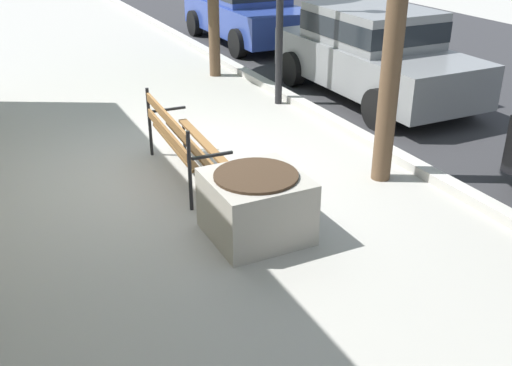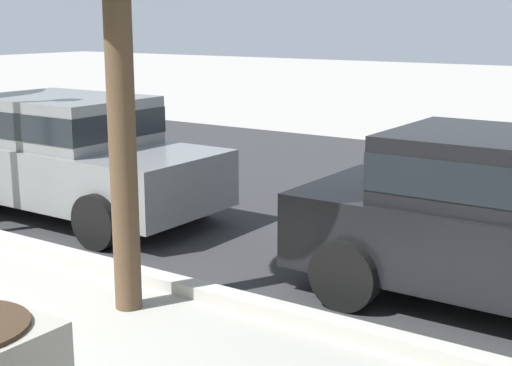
{
  "view_description": "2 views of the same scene",
  "coord_description": "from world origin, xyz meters",
  "px_view_note": "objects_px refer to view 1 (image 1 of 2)",
  "views": [
    {
      "loc": [
        6.84,
        -2.1,
        3.19
      ],
      "look_at": [
        1.96,
        0.31,
        0.6
      ],
      "focal_mm": 41.86,
      "sensor_mm": 36.0,
      "label": 1
    },
    {
      "loc": [
        5.8,
        -2.1,
        2.52
      ],
      "look_at": [
        1.47,
        4.25,
        0.8
      ],
      "focal_mm": 51.27,
      "sensor_mm": 36.0,
      "label": 2
    }
  ],
  "objects_px": {
    "parked_car_blue": "(246,7)",
    "parked_car_grey": "(373,51)",
    "park_bench": "(180,137)",
    "concrete_planter": "(256,205)"
  },
  "relations": [
    {
      "from": "parked_car_blue",
      "to": "parked_car_grey",
      "type": "xyz_separation_m",
      "value": [
        5.13,
        0.0,
        0.0
      ]
    },
    {
      "from": "park_bench",
      "to": "parked_car_blue",
      "type": "bearing_deg",
      "value": 148.84
    },
    {
      "from": "parked_car_blue",
      "to": "parked_car_grey",
      "type": "distance_m",
      "value": 5.13
    },
    {
      "from": "concrete_planter",
      "to": "parked_car_blue",
      "type": "distance_m",
      "value": 9.44
    },
    {
      "from": "concrete_planter",
      "to": "parked_car_grey",
      "type": "bearing_deg",
      "value": 131.02
    },
    {
      "from": "concrete_planter",
      "to": "parked_car_grey",
      "type": "xyz_separation_m",
      "value": [
        -3.43,
        3.94,
        0.49
      ]
    },
    {
      "from": "park_bench",
      "to": "concrete_planter",
      "type": "xyz_separation_m",
      "value": [
        1.7,
        0.21,
        -0.2
      ]
    },
    {
      "from": "concrete_planter",
      "to": "parked_car_blue",
      "type": "xyz_separation_m",
      "value": [
        -8.57,
        3.94,
        0.49
      ]
    },
    {
      "from": "parked_car_blue",
      "to": "park_bench",
      "type": "bearing_deg",
      "value": -31.16
    },
    {
      "from": "parked_car_blue",
      "to": "parked_car_grey",
      "type": "bearing_deg",
      "value": 0.0
    }
  ]
}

